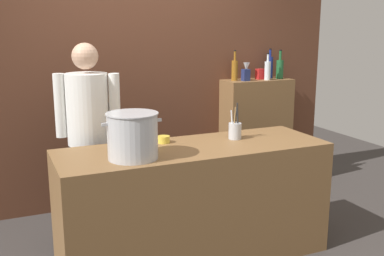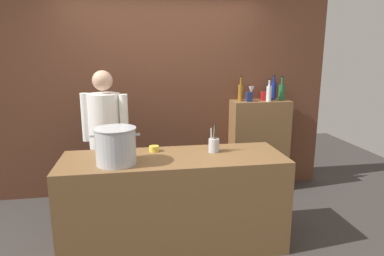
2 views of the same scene
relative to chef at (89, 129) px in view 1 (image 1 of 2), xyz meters
The scene contains 15 objects.
ground_plane 1.33m from the chef, 44.22° to the right, with size 8.00×8.00×0.00m, color #383330.
brick_back_panel 1.14m from the chef, 48.85° to the left, with size 4.40×0.10×3.00m, color brown.
prep_counter 1.06m from the chef, 44.22° to the right, with size 2.06×0.70×0.90m, color brown.
bar_cabinet 2.04m from the chef, 15.74° to the left, with size 0.76×0.32×1.22m, color brown.
chef is the anchor object (origin of this frame).
stockpot_large 0.78m from the chef, 78.81° to the right, with size 0.42×0.36×0.32m.
utensil_crock 1.20m from the chef, 27.63° to the right, with size 0.10×0.10×0.30m.
butter_jar 0.66m from the chef, 42.36° to the right, with size 0.10×0.10×0.05m, color yellow.
wine_bottle_cobalt 2.26m from the chef, 16.18° to the left, with size 0.07×0.07×0.32m.
wine_bottle_amber 1.80m from the chef, 18.92° to the left, with size 0.07×0.07×0.32m.
wine_bottle_green 2.31m from the chef, 13.64° to the left, with size 0.08×0.08×0.31m.
wine_bottle_clear 2.10m from the chef, 13.26° to the left, with size 0.07×0.07×0.29m.
wine_glass_wide 1.95m from the chef, 17.70° to the left, with size 0.08×0.08×0.19m.
spice_tin_red 2.09m from the chef, 15.96° to the left, with size 0.08×0.08×0.11m, color red.
spice_tin_navy 1.86m from the chef, 15.73° to the left, with size 0.07×0.07×0.12m, color navy.
Camera 1 is at (-1.35, -3.04, 1.79)m, focal length 42.72 mm.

